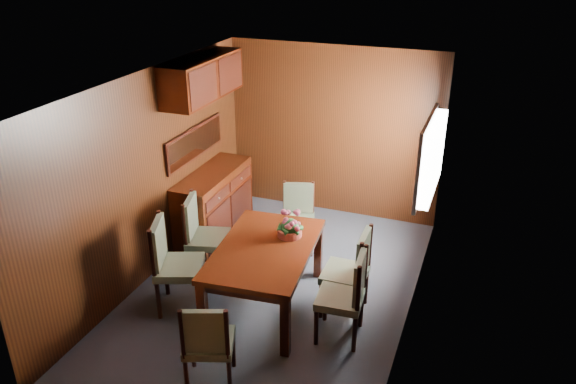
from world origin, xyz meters
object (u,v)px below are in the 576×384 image
at_px(sideboard, 214,204).
at_px(dining_table, 265,256).
at_px(chair_right_near, 348,292).
at_px(chair_head, 207,341).
at_px(flower_centerpiece, 290,225).
at_px(chair_left_near, 171,260).

height_order(sideboard, dining_table, sideboard).
relative_size(sideboard, chair_right_near, 1.44).
bearing_deg(sideboard, chair_head, -63.54).
xyz_separation_m(sideboard, flower_centerpiece, (1.42, -0.92, 0.41)).
height_order(dining_table, chair_head, chair_head).
bearing_deg(flower_centerpiece, chair_head, -95.53).
height_order(chair_left_near, chair_head, chair_left_near).
height_order(dining_table, flower_centerpiece, flower_centerpiece).
height_order(chair_right_near, chair_head, chair_right_near).
distance_m(dining_table, chair_head, 1.30).
distance_m(sideboard, chair_head, 2.84).
bearing_deg(chair_right_near, dining_table, 73.32).
distance_m(chair_left_near, chair_head, 1.31).
bearing_deg(sideboard, chair_right_near, -33.06).
xyz_separation_m(sideboard, chair_right_near, (2.22, -1.45, 0.09)).
bearing_deg(chair_right_near, flower_centerpiece, 52.08).
bearing_deg(chair_right_near, sideboard, 52.30).
relative_size(chair_right_near, flower_centerpiece, 3.42).
bearing_deg(dining_table, flower_centerpiece, 58.85).
xyz_separation_m(chair_right_near, flower_centerpiece, (-0.80, 0.53, 0.32)).
bearing_deg(sideboard, chair_left_near, -78.00).
distance_m(sideboard, chair_left_near, 1.65).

